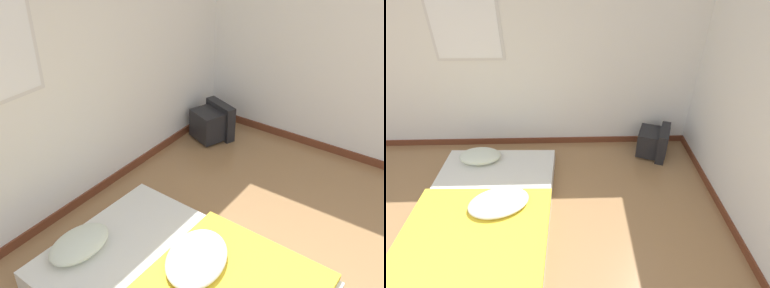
# 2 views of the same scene
# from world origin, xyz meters

# --- Properties ---
(wall_back) EXTENTS (7.87, 0.08, 2.60)m
(wall_back) POSITION_xyz_m (-0.00, 3.02, 1.29)
(wall_back) COLOR white
(wall_back) RESTS_ON ground_plane
(mattress_bed) EXTENTS (1.45, 2.02, 0.31)m
(mattress_bed) POSITION_xyz_m (0.13, 1.57, 0.11)
(mattress_bed) COLOR silver
(mattress_bed) RESTS_ON ground_plane
(crt_tv) EXTENTS (0.50, 0.51, 0.43)m
(crt_tv) POSITION_xyz_m (2.21, 2.66, 0.20)
(crt_tv) COLOR black
(crt_tv) RESTS_ON ground_plane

